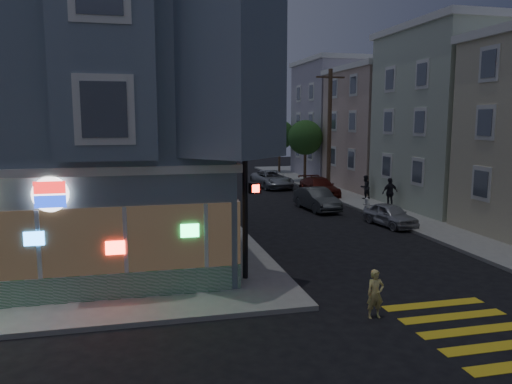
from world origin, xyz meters
name	(u,v)px	position (x,y,z in m)	size (l,w,h in m)	color
ground	(230,353)	(0.00, 0.00, 0.00)	(120.00, 120.00, 0.00)	black
sidewalk_ne	(464,189)	(23.00, 23.00, 0.07)	(24.00, 42.00, 0.15)	gray
corner_building	(34,111)	(-6.00, 10.98, 5.82)	(14.60, 14.60, 11.40)	slate
row_house_b	(491,121)	(19.50, 16.00, 5.40)	(12.00, 8.60, 10.50)	beige
row_house_c	(413,130)	(19.50, 25.00, 4.65)	(12.00, 8.60, 9.00)	#B7A18D
row_house_d	(363,120)	(19.50, 34.00, 5.40)	(12.00, 8.60, 10.50)	#9B94A3
utility_pole	(329,129)	(12.00, 24.00, 4.80)	(2.20, 0.30, 9.00)	#4C3826
street_tree_near	(305,138)	(12.20, 30.00, 3.94)	(3.00, 3.00, 5.30)	#4C3826
street_tree_far	(279,135)	(12.20, 38.00, 3.94)	(3.00, 3.00, 5.30)	#4C3826
running_child	(375,294)	(4.33, 1.16, 0.69)	(0.50, 0.33, 1.38)	#DFCF72
pedestrian_a	(365,187)	(13.00, 19.82, 0.95)	(0.78, 0.61, 1.60)	black
pedestrian_b	(390,193)	(13.00, 16.40, 1.06)	(1.07, 0.44, 1.82)	black
parked_car_a	(390,215)	(10.70, 12.08, 0.59)	(1.39, 3.45, 1.17)	#ABADB3
parked_car_b	(317,199)	(8.60, 17.28, 0.68)	(1.44, 4.12, 1.36)	#3B3E40
parked_car_c	(319,187)	(10.70, 22.48, 0.67)	(1.89, 4.65, 1.35)	#591B14
parked_car_d	(272,179)	(8.60, 27.68, 0.70)	(2.31, 5.01, 1.39)	#9DA2A8
traffic_signal	(247,166)	(1.49, 4.86, 3.97)	(0.69, 0.63, 5.65)	black
fire_hydrant	(367,203)	(11.30, 16.05, 0.53)	(0.41, 0.24, 0.71)	silver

